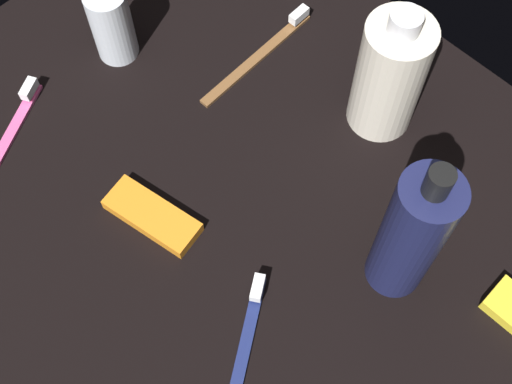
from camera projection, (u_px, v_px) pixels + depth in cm
name	position (u px, v px, depth cm)	size (l,w,h in cm)	color
ground_plane	(256.00, 207.00, 73.46)	(84.00, 64.00, 1.20)	black
lotion_bottle	(411.00, 235.00, 61.22)	(5.74, 5.74, 21.00)	#1A1E47
bodywash_bottle	(390.00, 75.00, 71.21)	(7.27, 7.27, 16.86)	silver
deodorant_stick	(112.00, 24.00, 77.83)	(4.81, 4.81, 9.52)	silver
toothbrush_pink	(6.00, 139.00, 75.88)	(9.45, 16.49, 2.10)	#E55999
toothbrush_navy	(243.00, 353.00, 65.22)	(10.69, 15.82, 2.10)	navy
toothbrush_brown	(263.00, 50.00, 81.35)	(1.83, 18.03, 2.10)	brown
snack_bar_orange	(152.00, 216.00, 71.50)	(10.40, 4.00, 1.50)	orange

